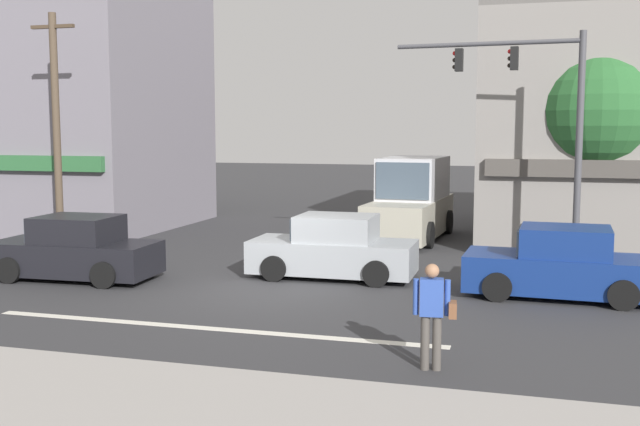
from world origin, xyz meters
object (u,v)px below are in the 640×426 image
sedan_crossing_center (333,250)px  sedan_waiting_far (561,266)px  traffic_light_mast (541,111)px  pedestrian_foreground_with_bag (433,310)px  street_tree (597,112)px  box_truck_approaching_near (411,202)px  sedan_crossing_leftbound (75,251)px  utility_pole_near_left (57,130)px

sedan_crossing_center → sedan_waiting_far: bearing=-8.1°
traffic_light_mast → pedestrian_foreground_with_bag: (-1.55, -9.15, -3.22)m
pedestrian_foreground_with_bag → street_tree: bearing=75.2°
box_truck_approaching_near → sedan_crossing_center: box_truck_approaching_near is taller
box_truck_approaching_near → sedan_crossing_center: (-0.80, -7.30, -0.54)m
traffic_light_mast → sedan_waiting_far: 4.84m
sedan_crossing_leftbound → pedestrian_foreground_with_bag: bearing=-26.1°
box_truck_approaching_near → traffic_light_mast: bearing=-49.1°
utility_pole_near_left → sedan_crossing_center: size_ratio=1.71×
utility_pole_near_left → traffic_light_mast: 13.74m
utility_pole_near_left → sedan_waiting_far: (14.18, -2.03, -2.97)m
utility_pole_near_left → box_truck_approaching_near: (9.57, 6.04, -2.43)m
box_truck_approaching_near → sedan_crossing_leftbound: box_truck_approaching_near is taller
traffic_light_mast → sedan_crossing_center: (-4.89, -2.57, -3.46)m
traffic_light_mast → sedan_waiting_far: size_ratio=1.49×
sedan_waiting_far → box_truck_approaching_near: box_truck_approaching_near is taller
sedan_crossing_leftbound → sedan_crossing_center: (6.12, 1.94, 0.00)m
utility_pole_near_left → box_truck_approaching_near: size_ratio=1.24×
traffic_light_mast → utility_pole_near_left: bearing=-174.5°
street_tree → box_truck_approaching_near: street_tree is taller
pedestrian_foreground_with_bag → traffic_light_mast: bearing=80.4°
utility_pole_near_left → sedan_crossing_center: 9.35m
sedan_crossing_leftbound → traffic_light_mast: bearing=22.3°
box_truck_approaching_near → street_tree: bearing=-19.0°
utility_pole_near_left → sedan_crossing_center: utility_pole_near_left is taller
utility_pole_near_left → box_truck_approaching_near: bearing=32.3°
utility_pole_near_left → sedan_crossing_leftbound: size_ratio=1.70×
sedan_crossing_leftbound → street_tree: bearing=30.0°
sedan_crossing_leftbound → sedan_waiting_far: bearing=5.8°
sedan_waiting_far → sedan_crossing_center: size_ratio=1.01×
sedan_waiting_far → street_tree: bearing=79.9°
sedan_crossing_leftbound → utility_pole_near_left: bearing=129.8°
sedan_waiting_far → utility_pole_near_left: bearing=171.9°
street_tree → sedan_crossing_center: 9.10m
utility_pole_near_left → sedan_crossing_center: bearing=-8.1°
utility_pole_near_left → pedestrian_foreground_with_bag: 14.68m
street_tree → sedan_crossing_leftbound: bearing=-150.0°
box_truck_approaching_near → sedan_crossing_center: 7.36m
street_tree → pedestrian_foreground_with_bag: street_tree is taller
box_truck_approaching_near → sedan_crossing_leftbound: size_ratio=1.37×
sedan_waiting_far → sedan_crossing_center: 5.46m
utility_pole_near_left → sedan_waiting_far: bearing=-8.1°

